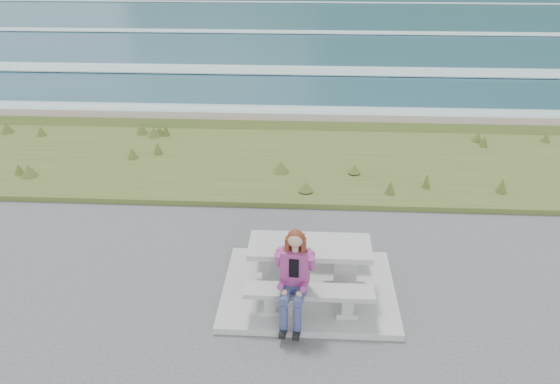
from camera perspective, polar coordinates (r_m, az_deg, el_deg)
The scene contains 8 objects.
concrete_slab at distance 8.48m, azimuth 3.02°, elevation -10.11°, with size 2.60×2.10×0.10m, color #ACABA6.
picnic_table at distance 8.12m, azimuth 3.12°, elevation -6.49°, with size 1.80×0.75×0.75m.
bench_landward at distance 7.68m, azimuth 3.04°, elevation -10.75°, with size 1.80×0.35×0.45m.
bench_seaward at distance 8.84m, azimuth 3.12°, elevation -5.35°, with size 1.80×0.35×0.45m.
grass_verge at distance 12.89m, azimuth 3.23°, elevation 2.83°, with size 160.00×4.50×0.22m, color #405620.
shore_drop at distance 15.60m, azimuth 3.29°, elevation 6.97°, with size 160.00×0.80×2.20m, color brown.
ocean at distance 32.67m, azimuth 3.38°, elevation 13.79°, with size 1600.00×1600.00×0.09m.
seated_woman at distance 7.48m, azimuth 1.40°, elevation -10.34°, with size 0.44×0.70×1.37m.
Camera 1 is at (-0.05, -6.87, 5.01)m, focal length 35.00 mm.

